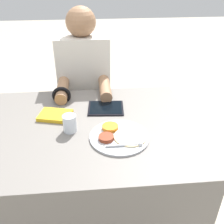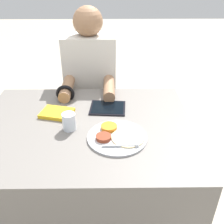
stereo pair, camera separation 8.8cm
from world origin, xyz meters
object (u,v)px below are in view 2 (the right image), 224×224
at_px(thali_tray, 117,136).
at_px(person_diner, 91,97).
at_px(tablet_device, 108,108).
at_px(red_notebook, 57,113).
at_px(drinking_glass, 69,122).

distance_m(thali_tray, person_diner, 0.72).
distance_m(thali_tray, tablet_device, 0.28).
relative_size(red_notebook, tablet_device, 0.92).
bearing_deg(drinking_glass, red_notebook, 122.18).
bearing_deg(person_diner, tablet_device, -73.43).
bearing_deg(person_diner, thali_tray, -76.46).
bearing_deg(thali_tray, tablet_device, 98.90).
relative_size(thali_tray, red_notebook, 1.49).
height_order(thali_tray, tablet_device, thali_tray).
xyz_separation_m(thali_tray, red_notebook, (-0.32, 0.21, -0.00)).
distance_m(tablet_device, person_diner, 0.45).
bearing_deg(red_notebook, thali_tray, -33.95).
distance_m(thali_tray, drinking_glass, 0.25).
bearing_deg(thali_tray, drinking_glass, 161.59).
bearing_deg(person_diner, drinking_glass, -96.21).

